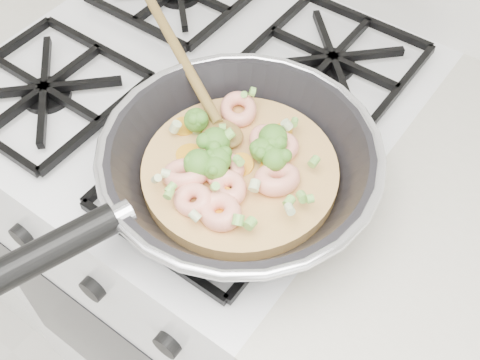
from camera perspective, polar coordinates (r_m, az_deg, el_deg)
The scene contains 2 objects.
stove at distance 1.23m, azimuth -3.31°, elevation -5.66°, with size 0.60×0.60×0.92m.
skillet at distance 0.70m, azimuth -0.46°, elevation 1.44°, with size 0.45×0.50×0.09m.
Camera 1 is at (0.44, 1.22, 1.51)m, focal length 44.06 mm.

